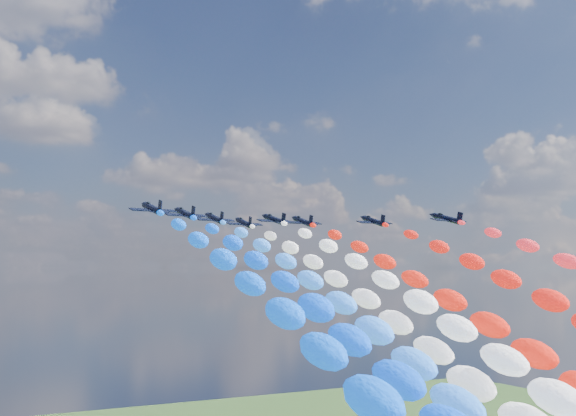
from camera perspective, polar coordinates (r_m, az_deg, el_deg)
jet_0 at (r=141.03m, az=-10.36°, el=-0.02°), size 9.12×12.22×5.22m
trail_0 at (r=81.09m, az=4.57°, el=-14.69°), size 6.09×129.87×54.39m
jet_1 at (r=153.16m, az=-7.89°, el=-0.41°), size 9.20×12.27×5.22m
trail_1 at (r=94.28m, az=6.63°, el=-13.25°), size 6.09×129.87×54.39m
jet_2 at (r=167.19m, az=-5.65°, el=-0.78°), size 8.75×11.95×5.22m
trail_2 at (r=109.30m, az=8.15°, el=-12.04°), size 6.09×129.87×54.39m
jet_3 at (r=170.59m, az=-1.05°, el=-0.88°), size 9.38×12.40×5.22m
trail_3 at (r=115.96m, az=14.52°, el=-11.51°), size 6.09×129.87×54.39m
jet_4 at (r=182.74m, az=-3.40°, el=-1.12°), size 9.28×12.33×5.22m
trail_4 at (r=125.92m, az=9.67°, el=-11.03°), size 6.09×129.87×54.39m
jet_5 at (r=177.39m, az=1.14°, el=-1.03°), size 8.93×12.08×5.22m
trail_5 at (r=124.23m, az=16.74°, el=-10.99°), size 6.09×129.87×54.39m
jet_6 at (r=177.27m, az=6.55°, el=-0.99°), size 9.08×12.19×5.22m
jet_7 at (r=171.52m, az=12.06°, el=-0.80°), size 9.30×12.35×5.22m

